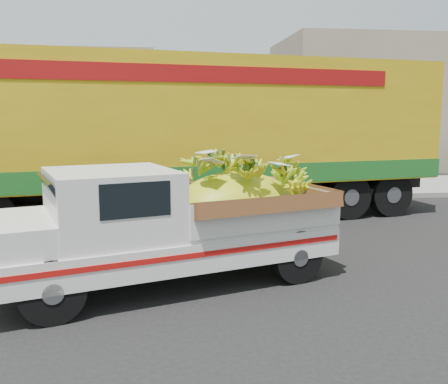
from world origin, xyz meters
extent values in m
plane|color=black|center=(0.00, 0.00, 0.00)|extent=(100.00, 100.00, 0.00)
cube|color=gray|center=(0.00, 7.23, 0.07)|extent=(60.00, 0.25, 0.15)
cube|color=gray|center=(0.00, 9.33, 0.07)|extent=(60.00, 4.00, 0.14)
cube|color=gray|center=(14.00, 16.23, 3.00)|extent=(14.00, 6.00, 6.00)
cylinder|color=black|center=(-0.24, -1.03, 0.40)|extent=(0.84, 0.47, 0.81)
cylinder|color=black|center=(-0.72, 0.44, 0.40)|extent=(0.84, 0.47, 0.81)
cylinder|color=black|center=(3.10, 0.04, 0.40)|extent=(0.84, 0.47, 0.81)
cylinder|color=black|center=(2.62, 1.52, 0.40)|extent=(0.84, 0.47, 0.81)
cube|color=silver|center=(1.14, 0.23, 0.59)|extent=(5.31, 3.25, 0.41)
cube|color=#A50F0C|center=(1.42, -0.64, 0.66)|extent=(4.67, 1.51, 0.07)
cube|color=silver|center=(-0.81, -0.40, 0.99)|extent=(1.38, 1.89, 0.38)
cube|color=silver|center=(0.41, -0.01, 1.28)|extent=(2.10, 2.16, 0.96)
cube|color=black|center=(0.78, -0.81, 1.46)|extent=(0.87, 0.29, 0.45)
cube|color=silver|center=(2.36, 0.62, 1.07)|extent=(2.88, 2.47, 0.54)
ellipsoid|color=yellow|center=(2.25, 0.59, 0.96)|extent=(2.55, 2.05, 1.36)
cylinder|color=black|center=(6.81, 4.64, 0.55)|extent=(1.14, 0.51, 1.10)
cylinder|color=black|center=(6.46, 6.61, 0.55)|extent=(1.14, 0.51, 1.10)
cylinder|color=black|center=(5.63, 4.42, 0.55)|extent=(1.14, 0.51, 1.10)
cylinder|color=black|center=(5.27, 6.39, 0.55)|extent=(1.14, 0.51, 1.10)
cylinder|color=black|center=(-2.60, 4.97, 0.55)|extent=(1.14, 0.51, 1.10)
cube|color=black|center=(2.01, 4.78, 0.78)|extent=(11.99, 3.12, 0.36)
cube|color=gold|center=(2.01, 4.78, 2.38)|extent=(12.02, 4.56, 2.84)
cube|color=#1A5C1D|center=(2.01, 4.78, 1.21)|extent=(12.08, 4.59, 0.45)
cube|color=maroon|center=(2.23, 3.54, 3.35)|extent=(8.27, 1.52, 0.35)
camera|label=1|loc=(1.05, -7.01, 2.50)|focal=40.00mm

